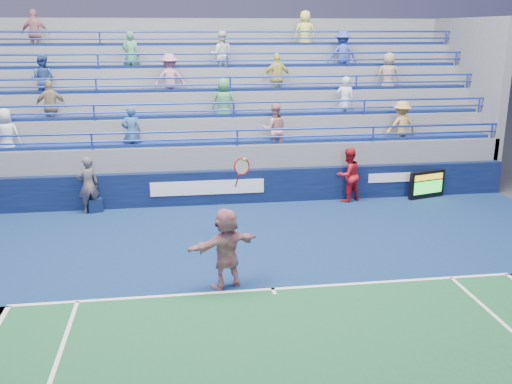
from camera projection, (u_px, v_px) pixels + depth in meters
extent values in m
plane|color=#333538|center=(273.00, 290.00, 12.33)|extent=(120.00, 120.00, 0.00)
cube|color=navy|center=(258.00, 252.00, 14.42)|extent=(18.00, 8.40, 0.02)
cube|color=white|center=(273.00, 289.00, 12.32)|extent=(11.00, 0.10, 0.01)
cube|color=white|center=(274.00, 291.00, 12.23)|extent=(0.08, 0.30, 0.01)
cube|color=black|center=(238.00, 187.00, 18.36)|extent=(18.00, 0.30, 1.10)
cube|color=white|center=(208.00, 188.00, 18.06)|extent=(3.60, 0.02, 0.45)
cube|color=white|center=(395.00, 177.00, 18.89)|extent=(1.80, 0.02, 0.30)
cube|color=slate|center=(229.00, 166.00, 21.17)|extent=(18.00, 5.60, 1.10)
cube|color=slate|center=(229.00, 156.00, 21.07)|extent=(18.00, 5.60, 1.85)
cube|color=navy|center=(236.00, 142.00, 18.56)|extent=(17.40, 0.45, 0.10)
cylinder|color=#1F39AB|center=(237.00, 130.00, 18.06)|extent=(18.00, 0.07, 0.07)
cube|color=slate|center=(228.00, 143.00, 21.44)|extent=(18.00, 4.60, 2.60)
cube|color=navy|center=(232.00, 115.00, 19.31)|extent=(17.40, 0.45, 0.10)
cylinder|color=#1F39AB|center=(234.00, 103.00, 18.80)|extent=(18.00, 0.07, 0.07)
cube|color=slate|center=(226.00, 131.00, 21.81)|extent=(18.00, 3.60, 3.35)
cube|color=navy|center=(229.00, 89.00, 20.05)|extent=(17.40, 0.45, 0.10)
cylinder|color=#1F39AB|center=(230.00, 77.00, 19.55)|extent=(18.00, 0.07, 0.07)
cube|color=slate|center=(225.00, 119.00, 22.19)|extent=(18.00, 2.60, 4.10)
cube|color=navy|center=(226.00, 66.00, 20.80)|extent=(17.40, 0.45, 0.10)
cylinder|color=#1F39AB|center=(227.00, 54.00, 20.29)|extent=(18.00, 0.07, 0.07)
cube|color=slate|center=(224.00, 108.00, 22.56)|extent=(18.00, 1.60, 4.85)
cube|color=navy|center=(224.00, 44.00, 21.54)|extent=(17.40, 0.45, 0.10)
cylinder|color=#1F39AB|center=(224.00, 32.00, 21.04)|extent=(18.00, 0.07, 0.07)
imported|color=#D48989|center=(275.00, 129.00, 18.64)|extent=(0.85, 0.67, 1.70)
imported|color=#2D5889|center=(132.00, 133.00, 18.00)|extent=(0.65, 0.46, 1.70)
imported|color=#C47E83|center=(35.00, 34.00, 20.50)|extent=(1.02, 0.49, 1.70)
imported|color=#304B90|center=(43.00, 80.00, 19.08)|extent=(0.95, 0.81, 1.70)
imported|color=#DAD455|center=(277.00, 78.00, 20.19)|extent=(1.02, 0.47, 1.70)
imported|color=#43935C|center=(224.00, 103.00, 19.16)|extent=(0.90, 0.66, 1.70)
imported|color=#C6809E|center=(170.00, 79.00, 19.67)|extent=(1.13, 0.70, 1.70)
imported|color=silver|center=(345.00, 101.00, 19.75)|extent=(0.70, 0.54, 1.70)
imported|color=#FFFC63|center=(305.00, 33.00, 21.87)|extent=(0.87, 0.60, 1.70)
imported|color=#469A64|center=(131.00, 56.00, 20.23)|extent=(0.68, 0.50, 1.70)
imported|color=#384BAA|center=(342.00, 54.00, 21.30)|extent=(1.11, 0.65, 1.70)
imported|color=tan|center=(401.00, 126.00, 19.24)|extent=(1.17, 0.76, 1.70)
imported|color=#9A8766|center=(51.00, 107.00, 18.39)|extent=(1.04, 0.53, 1.70)
imported|color=white|center=(222.00, 55.00, 20.67)|extent=(0.89, 0.73, 1.70)
imported|color=silver|center=(6.00, 136.00, 17.48)|extent=(0.86, 0.59, 1.70)
imported|color=tan|center=(388.00, 76.00, 20.75)|extent=(0.93, 0.70, 1.70)
cube|color=black|center=(427.00, 185.00, 18.92)|extent=(1.33, 0.50, 0.93)
cube|color=gold|center=(428.00, 177.00, 18.77)|extent=(1.14, 0.02, 0.19)
cube|color=#19E533|center=(428.00, 187.00, 18.86)|extent=(1.14, 0.02, 0.42)
cube|color=#0C193B|center=(95.00, 205.00, 17.57)|extent=(0.55, 0.55, 0.43)
cube|color=#0C193B|center=(95.00, 191.00, 17.65)|extent=(0.43, 0.18, 0.34)
imported|color=silver|center=(226.00, 248.00, 12.25)|extent=(1.74, 1.16, 1.80)
torus|color=#A7141B|center=(242.00, 166.00, 11.81)|extent=(0.37, 0.21, 0.36)
cylinder|color=#A7141B|center=(237.00, 180.00, 11.88)|extent=(0.08, 0.21, 0.33)
sphere|color=#CBE034|center=(244.00, 159.00, 11.73)|extent=(0.07, 0.07, 0.07)
imported|color=#15163C|center=(88.00, 185.00, 17.27)|extent=(0.76, 0.64, 1.77)
imported|color=red|center=(348.00, 175.00, 18.46)|extent=(1.06, 0.97, 1.77)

